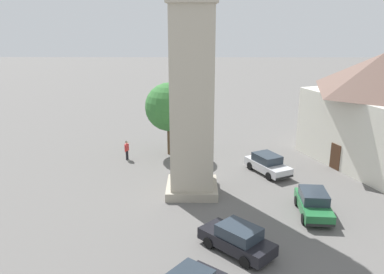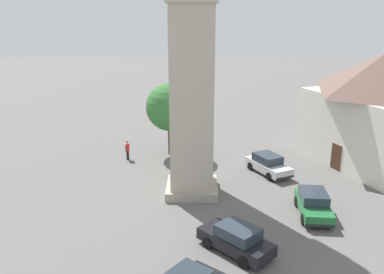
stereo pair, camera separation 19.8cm
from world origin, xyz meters
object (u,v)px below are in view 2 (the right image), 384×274
car_blue_kerb (236,239)px  tree (170,107)px  car_silver_kerb (313,204)px  pedestrian (127,148)px  car_white_side (268,164)px  building_shop_left (378,109)px

car_blue_kerb → tree: size_ratio=0.63×
car_silver_kerb → pedestrian: size_ratio=2.51×
tree → car_white_side: bearing=60.5°
car_white_side → tree: 9.91m
car_blue_kerb → building_shop_left: (-13.48, 12.60, 3.95)m
car_silver_kerb → building_shop_left: bearing=141.3°
car_silver_kerb → tree: bearing=-139.7°
car_blue_kerb → tree: 16.73m
car_white_side → pedestrian: bearing=-104.3°
tree → car_silver_kerb: bearing=40.3°
car_blue_kerb → pedestrian: pedestrian is taller
pedestrian → tree: bearing=113.6°
car_silver_kerb → building_shop_left: 12.50m
car_blue_kerb → car_white_side: (-11.14, 3.50, 0.00)m
pedestrian → building_shop_left: size_ratio=0.13×
car_white_side → building_shop_left: 10.19m
car_blue_kerb → tree: tree is taller
pedestrian → building_shop_left: bearing=88.2°
building_shop_left → pedestrian: bearing=-91.8°
pedestrian → car_blue_kerb: bearing=30.0°
car_blue_kerb → car_silver_kerb: (-4.22, 5.18, 0.00)m
tree → building_shop_left: building_shop_left is taller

